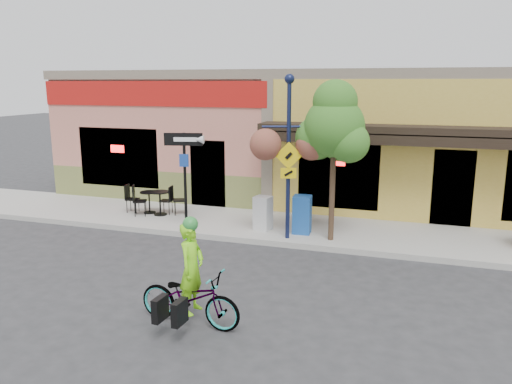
{
  "coord_description": "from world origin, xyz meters",
  "views": [
    {
      "loc": [
        3.33,
        -11.21,
        4.12
      ],
      "look_at": [
        -0.43,
        0.5,
        1.4
      ],
      "focal_mm": 35.0,
      "sensor_mm": 36.0,
      "label": 1
    }
  ],
  "objects_px": {
    "newspaper_box_grey": "(263,213)",
    "bicycle": "(190,298)",
    "street_tree": "(333,161)",
    "cyclist_rider": "(192,282)",
    "building": "(324,133)",
    "lamp_post": "(288,158)",
    "newspaper_box_blue": "(302,215)",
    "one_way_sign": "(185,183)"
  },
  "relations": [
    {
      "from": "bicycle",
      "to": "newspaper_box_blue",
      "type": "bearing_deg",
      "value": -4.08
    },
    {
      "from": "bicycle",
      "to": "one_way_sign",
      "type": "distance_m",
      "value": 5.25
    },
    {
      "from": "newspaper_box_blue",
      "to": "street_tree",
      "type": "height_order",
      "value": "street_tree"
    },
    {
      "from": "lamp_post",
      "to": "one_way_sign",
      "type": "distance_m",
      "value": 2.89
    },
    {
      "from": "newspaper_box_grey",
      "to": "street_tree",
      "type": "xyz_separation_m",
      "value": [
        1.93,
        -0.33,
        1.58
      ]
    },
    {
      "from": "building",
      "to": "cyclist_rider",
      "type": "bearing_deg",
      "value": -90.7
    },
    {
      "from": "cyclist_rider",
      "to": "newspaper_box_grey",
      "type": "bearing_deg",
      "value": 8.08
    },
    {
      "from": "newspaper_box_grey",
      "to": "cyclist_rider",
      "type": "bearing_deg",
      "value": -74.25
    },
    {
      "from": "lamp_post",
      "to": "newspaper_box_blue",
      "type": "distance_m",
      "value": 1.68
    },
    {
      "from": "one_way_sign",
      "to": "bicycle",
      "type": "bearing_deg",
      "value": -76.94
    },
    {
      "from": "bicycle",
      "to": "street_tree",
      "type": "height_order",
      "value": "street_tree"
    },
    {
      "from": "building",
      "to": "newspaper_box_blue",
      "type": "distance_m",
      "value": 6.34
    },
    {
      "from": "street_tree",
      "to": "newspaper_box_grey",
      "type": "bearing_deg",
      "value": 170.3
    },
    {
      "from": "cyclist_rider",
      "to": "lamp_post",
      "type": "xyz_separation_m",
      "value": [
        0.45,
        4.84,
        1.44
      ]
    },
    {
      "from": "newspaper_box_grey",
      "to": "street_tree",
      "type": "relative_size",
      "value": 0.23
    },
    {
      "from": "street_tree",
      "to": "cyclist_rider",
      "type": "bearing_deg",
      "value": -107.08
    },
    {
      "from": "newspaper_box_blue",
      "to": "street_tree",
      "type": "xyz_separation_m",
      "value": [
        0.83,
        -0.32,
        1.53
      ]
    },
    {
      "from": "building",
      "to": "one_way_sign",
      "type": "relative_size",
      "value": 6.81
    },
    {
      "from": "bicycle",
      "to": "cyclist_rider",
      "type": "bearing_deg",
      "value": -85.97
    },
    {
      "from": "one_way_sign",
      "to": "cyclist_rider",
      "type": "bearing_deg",
      "value": -76.45
    },
    {
      "from": "building",
      "to": "bicycle",
      "type": "height_order",
      "value": "building"
    },
    {
      "from": "newspaper_box_blue",
      "to": "street_tree",
      "type": "bearing_deg",
      "value": -23.6
    },
    {
      "from": "lamp_post",
      "to": "street_tree",
      "type": "relative_size",
      "value": 1.02
    },
    {
      "from": "cyclist_rider",
      "to": "street_tree",
      "type": "height_order",
      "value": "street_tree"
    },
    {
      "from": "newspaper_box_grey",
      "to": "lamp_post",
      "type": "bearing_deg",
      "value": -21.04
    },
    {
      "from": "building",
      "to": "street_tree",
      "type": "distance_m",
      "value": 6.59
    },
    {
      "from": "lamp_post",
      "to": "one_way_sign",
      "type": "xyz_separation_m",
      "value": [
        -2.78,
        -0.21,
        -0.75
      ]
    },
    {
      "from": "building",
      "to": "newspaper_box_grey",
      "type": "distance_m",
      "value": 6.34
    },
    {
      "from": "bicycle",
      "to": "newspaper_box_blue",
      "type": "relative_size",
      "value": 1.83
    },
    {
      "from": "building",
      "to": "lamp_post",
      "type": "bearing_deg",
      "value": -87.34
    },
    {
      "from": "one_way_sign",
      "to": "newspaper_box_blue",
      "type": "xyz_separation_m",
      "value": [
        3.04,
        0.74,
        -0.82
      ]
    },
    {
      "from": "building",
      "to": "newspaper_box_grey",
      "type": "xyz_separation_m",
      "value": [
        -0.52,
        -6.1,
        -1.64
      ]
    },
    {
      "from": "newspaper_box_grey",
      "to": "bicycle",
      "type": "bearing_deg",
      "value": -74.78
    },
    {
      "from": "lamp_post",
      "to": "street_tree",
      "type": "distance_m",
      "value": 1.12
    },
    {
      "from": "bicycle",
      "to": "newspaper_box_blue",
      "type": "xyz_separation_m",
      "value": [
        0.76,
        5.36,
        0.17
      ]
    },
    {
      "from": "newspaper_box_blue",
      "to": "one_way_sign",
      "type": "bearing_deg",
      "value": -168.74
    },
    {
      "from": "newspaper_box_blue",
      "to": "newspaper_box_grey",
      "type": "xyz_separation_m",
      "value": [
        -1.09,
        0.01,
        -0.05
      ]
    },
    {
      "from": "building",
      "to": "lamp_post",
      "type": "xyz_separation_m",
      "value": [
        0.31,
        -6.64,
        -0.01
      ]
    },
    {
      "from": "one_way_sign",
      "to": "newspaper_box_grey",
      "type": "height_order",
      "value": "one_way_sign"
    },
    {
      "from": "bicycle",
      "to": "one_way_sign",
      "type": "relative_size",
      "value": 0.71
    },
    {
      "from": "cyclist_rider",
      "to": "lamp_post",
      "type": "relative_size",
      "value": 0.38
    },
    {
      "from": "building",
      "to": "one_way_sign",
      "type": "xyz_separation_m",
      "value": [
        -2.47,
        -6.85,
        -0.76
      ]
    }
  ]
}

